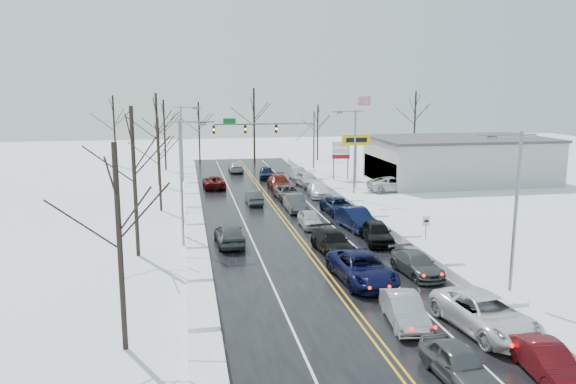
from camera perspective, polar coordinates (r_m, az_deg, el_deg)
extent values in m
plane|color=white|center=(45.75, 0.15, -3.52)|extent=(160.00, 160.00, 0.00)
cube|color=black|center=(47.66, -0.29, -2.93)|extent=(14.00, 84.00, 0.01)
cube|color=white|center=(46.96, -9.47, -3.29)|extent=(1.45, 72.00, 0.69)
cube|color=white|center=(49.54, 8.40, -2.53)|extent=(1.45, 72.00, 0.69)
cylinder|color=slate|center=(73.87, 2.64, 5.05)|extent=(0.24, 0.24, 8.00)
cylinder|color=slate|center=(72.47, -2.39, 6.93)|extent=(13.00, 0.18, 0.18)
cylinder|color=slate|center=(73.48, 1.74, 6.13)|extent=(2.33, 0.10, 2.33)
cube|color=#0C591E|center=(71.95, -5.97, 7.18)|extent=(1.60, 0.08, 0.70)
cube|color=black|center=(72.74, -1.21, 6.44)|extent=(0.32, 0.25, 1.05)
sphere|color=#3F0705|center=(72.56, -1.19, 6.67)|extent=(0.20, 0.20, 0.20)
sphere|color=orange|center=(72.58, -1.19, 6.43)|extent=(0.22, 0.22, 0.22)
sphere|color=black|center=(72.61, -1.19, 6.19)|extent=(0.20, 0.20, 0.20)
cube|color=black|center=(72.21, -4.36, 6.38)|extent=(0.32, 0.25, 1.05)
sphere|color=#3F0705|center=(72.03, -4.35, 6.61)|extent=(0.20, 0.20, 0.20)
sphere|color=orange|center=(72.05, -4.35, 6.37)|extent=(0.22, 0.22, 0.22)
sphere|color=black|center=(72.07, -4.34, 6.13)|extent=(0.20, 0.20, 0.20)
cube|color=black|center=(71.89, -7.55, 6.30)|extent=(0.32, 0.25, 1.05)
sphere|color=#3F0705|center=(71.71, -7.55, 6.53)|extent=(0.20, 0.20, 0.20)
sphere|color=orange|center=(71.73, -7.54, 6.29)|extent=(0.22, 0.22, 0.22)
sphere|color=black|center=(71.76, -7.54, 6.05)|extent=(0.20, 0.20, 0.20)
cylinder|color=slate|center=(63.02, 6.88, 2.92)|extent=(0.20, 0.20, 5.60)
cube|color=yellow|center=(62.73, 6.93, 5.28)|extent=(3.20, 0.30, 1.20)
cube|color=black|center=(62.56, 6.98, 5.26)|extent=(2.40, 0.04, 0.50)
cylinder|color=slate|center=(68.59, 4.66, 2.91)|extent=(0.16, 0.16, 4.00)
cylinder|color=slate|center=(69.07, 6.10, 2.94)|extent=(0.16, 0.16, 4.00)
cube|color=white|center=(68.55, 5.42, 4.84)|extent=(2.20, 0.22, 0.70)
cube|color=white|center=(68.64, 5.41, 4.17)|extent=(2.20, 0.22, 0.70)
cube|color=#AE0D1D|center=(68.72, 5.40, 3.59)|extent=(2.20, 0.22, 0.50)
cylinder|color=slate|center=(40.47, 13.81, -4.12)|extent=(0.08, 0.08, 2.20)
cube|color=white|center=(40.25, 13.87, -2.88)|extent=(0.55, 0.05, 0.70)
cube|color=black|center=(40.22, 13.89, -2.89)|extent=(0.35, 0.02, 0.15)
cylinder|color=silver|center=(77.41, 7.03, 5.99)|extent=(0.14, 0.14, 10.00)
cube|color=#ABABA6|center=(70.04, 17.00, 3.06)|extent=(20.00, 12.00, 5.00)
cube|color=#262628|center=(66.19, 9.28, 2.18)|extent=(0.10, 11.00, 2.80)
cube|color=#3F3F42|center=(69.76, 17.12, 5.21)|extent=(20.40, 12.40, 0.30)
cylinder|color=slate|center=(31.28, 22.08, -2.52)|extent=(0.18, 0.18, 9.00)
cylinder|color=slate|center=(30.22, 21.37, 5.36)|extent=(3.20, 0.12, 0.12)
cube|color=slate|center=(29.82, 20.03, 5.10)|extent=(0.50, 0.25, 0.18)
cylinder|color=slate|center=(56.53, 6.78, 3.78)|extent=(0.18, 0.18, 9.00)
cylinder|color=slate|center=(55.95, 6.09, 8.14)|extent=(3.20, 0.12, 0.12)
cube|color=slate|center=(55.74, 5.29, 7.99)|extent=(0.50, 0.25, 0.18)
cylinder|color=slate|center=(40.16, -10.78, 0.86)|extent=(0.18, 0.18, 9.00)
cylinder|color=slate|center=(39.67, -9.83, 7.03)|extent=(3.20, 0.12, 0.12)
cube|color=slate|center=(39.70, -8.67, 6.85)|extent=(0.50, 0.25, 0.18)
cylinder|color=slate|center=(67.93, -10.73, 4.81)|extent=(0.18, 0.18, 9.00)
cylinder|color=slate|center=(67.64, -10.17, 8.46)|extent=(3.20, 0.12, 0.12)
cube|color=slate|center=(67.66, -9.48, 8.36)|extent=(0.50, 0.25, 0.18)
cylinder|color=#2D231C|center=(24.70, -16.70, -5.56)|extent=(0.24, 0.24, 9.00)
cylinder|color=#2D231C|center=(38.25, -15.31, 0.94)|extent=(0.27, 0.27, 10.00)
cylinder|color=#2D231C|center=(52.12, -12.94, 2.72)|extent=(0.23, 0.23, 8.50)
cylinder|color=#2D231C|center=(65.94, -13.11, 5.21)|extent=(0.28, 0.28, 10.50)
cylinder|color=#2D231C|center=(77.91, -12.42, 5.66)|extent=(0.25, 0.25, 9.50)
cylinder|color=#2D231C|center=(84.40, -17.22, 5.97)|extent=(0.27, 0.27, 10.00)
cylinder|color=#2D231C|center=(84.89, -9.01, 6.00)|extent=(0.24, 0.24, 9.00)
cylinder|color=#2D231C|center=(83.42, -3.46, 6.72)|extent=(0.29, 0.29, 11.00)
cylinder|color=#2D231C|center=(86.76, 3.03, 6.05)|extent=(0.23, 0.23, 8.50)
cylinder|color=#2D231C|center=(92.20, 12.75, 6.70)|extent=(0.28, 0.28, 10.50)
imported|color=#444649|center=(23.88, 16.80, -17.82)|extent=(1.90, 4.22, 1.41)
imported|color=#A1A3A9|center=(28.22, 11.68, -12.98)|extent=(2.00, 4.46, 1.42)
imported|color=black|center=(33.44, 7.50, -9.02)|extent=(3.12, 6.19, 1.68)
imported|color=black|center=(38.90, 4.54, -6.11)|extent=(2.47, 5.23, 1.47)
imported|color=silver|center=(45.56, 2.24, -3.59)|extent=(1.64, 3.96, 1.34)
imported|color=#3B3E40|center=(51.35, 0.75, -1.94)|extent=(1.62, 4.58, 1.51)
imported|color=#404245|center=(56.57, 0.01, -0.76)|extent=(2.55, 5.11, 1.39)
imported|color=#53120B|center=(61.84, -0.90, 0.22)|extent=(2.28, 5.51, 1.59)
imported|color=black|center=(69.18, -2.19, 1.33)|extent=(2.32, 4.66, 1.53)
imported|color=#520B0F|center=(25.27, 24.69, -16.71)|extent=(1.78, 4.17, 1.34)
imported|color=silver|center=(28.47, 19.36, -13.16)|extent=(3.49, 6.32, 1.67)
imported|color=#404345|center=(35.21, 12.88, -8.18)|extent=(2.28, 4.75, 1.33)
imported|color=black|center=(41.57, 8.97, -5.11)|extent=(2.44, 4.87, 1.59)
imported|color=black|center=(45.16, 6.94, -3.79)|extent=(2.35, 5.32, 1.70)
imported|color=black|center=(50.54, 5.16, -2.19)|extent=(2.61, 5.16, 1.40)
imported|color=white|center=(58.33, 3.12, -0.43)|extent=(2.48, 5.12, 1.44)
imported|color=silver|center=(64.03, 1.91, 0.58)|extent=(2.55, 5.08, 1.66)
imported|color=#A2A5AA|center=(68.69, 1.00, 1.27)|extent=(1.72, 4.53, 1.47)
imported|color=#424447|center=(54.54, -3.48, -1.21)|extent=(1.47, 4.03, 1.32)
imported|color=#520B0A|center=(63.41, -7.52, 0.39)|extent=(2.49, 5.13, 1.41)
imported|color=#A6AAAE|center=(75.14, -5.32, 2.04)|extent=(1.89, 4.64, 1.35)
imported|color=#46494C|center=(40.77, -5.96, -5.35)|extent=(2.14, 4.87, 1.63)
imported|color=silver|center=(62.18, 10.60, 0.10)|extent=(5.81, 2.99, 1.57)
imported|color=#434648|center=(65.25, 12.29, 0.53)|extent=(2.30, 5.09, 1.45)
imported|color=black|center=(70.79, 8.84, 1.43)|extent=(1.99, 4.17, 1.38)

